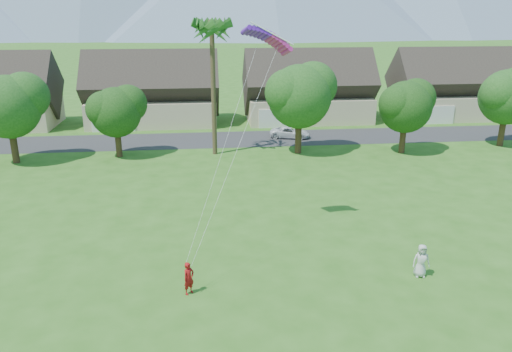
{
  "coord_description": "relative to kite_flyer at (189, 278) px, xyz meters",
  "views": [
    {
      "loc": [
        -2.96,
        -17.86,
        13.13
      ],
      "look_at": [
        0.0,
        10.0,
        3.8
      ],
      "focal_mm": 35.0,
      "sensor_mm": 36.0,
      "label": 1
    }
  ],
  "objects": [
    {
      "name": "tree_row",
      "position": [
        2.8,
        24.27,
        4.06
      ],
      "size": [
        62.27,
        6.67,
        8.45
      ],
      "color": "#47301C",
      "rests_on": "ground"
    },
    {
      "name": "ground",
      "position": [
        3.94,
        -3.65,
        -0.83
      ],
      "size": [
        500.0,
        500.0,
        0.0
      ],
      "primitive_type": "plane",
      "color": "#2D6019",
      "rests_on": "ground"
    },
    {
      "name": "kite_flyer",
      "position": [
        0.0,
        0.0,
        0.0
      ],
      "size": [
        0.72,
        0.7,
        1.66
      ],
      "primitive_type": "imported",
      "rotation": [
        0.0,
        0.0,
        0.74
      ],
      "color": "#9F1213",
      "rests_on": "ground"
    },
    {
      "name": "houses_row",
      "position": [
        4.44,
        39.35,
        2.61
      ],
      "size": [
        72.75,
        8.19,
        8.86
      ],
      "color": "beige",
      "rests_on": "ground"
    },
    {
      "name": "watcher",
      "position": [
        11.87,
        0.41,
        0.06
      ],
      "size": [
        0.94,
        0.67,
        1.78
      ],
      "primitive_type": "imported",
      "rotation": [
        0.0,
        0.0,
        -0.13
      ],
      "color": "beige",
      "rests_on": "ground"
    },
    {
      "name": "street",
      "position": [
        3.94,
        30.35,
        -0.83
      ],
      "size": [
        90.0,
        7.0,
        0.01
      ],
      "primitive_type": "cube",
      "color": "#2D2D30",
      "rests_on": "ground"
    },
    {
      "name": "fan_palm",
      "position": [
        1.94,
        24.85,
        10.97
      ],
      "size": [
        3.0,
        3.0,
        13.8
      ],
      "color": "#4C3D26",
      "rests_on": "ground"
    },
    {
      "name": "parafoil_kite",
      "position": [
        4.7,
        7.05,
        10.89
      ],
      "size": [
        3.01,
        1.22,
        0.5
      ],
      "rotation": [
        0.0,
        0.0,
        0.16
      ],
      "color": "#5E18B5",
      "rests_on": "ground"
    },
    {
      "name": "parked_car",
      "position": [
        10.17,
        30.35,
        -0.24
      ],
      "size": [
        4.62,
        3.01,
        1.18
      ],
      "primitive_type": "imported",
      "rotation": [
        0.0,
        0.0,
        1.31
      ],
      "color": "silver",
      "rests_on": "ground"
    }
  ]
}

